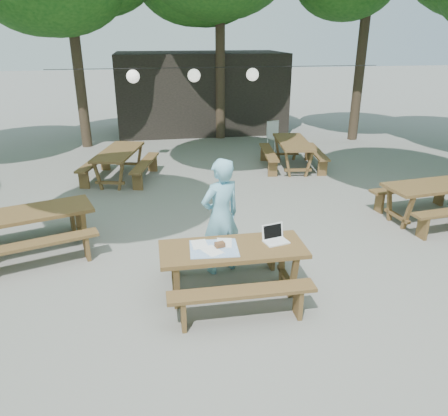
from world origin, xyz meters
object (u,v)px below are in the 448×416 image
main_picnic_table (232,270)px  picnic_table_nw (32,232)px  plastic_chair (276,142)px  woman (221,217)px

main_picnic_table → picnic_table_nw: (-3.07, 1.82, 0.00)m
main_picnic_table → plastic_chair: 8.29m
woman → picnic_table_nw: bearing=-44.5°
picnic_table_nw → woman: woman is taller
main_picnic_table → plastic_chair: bearing=69.8°
picnic_table_nw → main_picnic_table: bearing=-48.8°
main_picnic_table → woman: bearing=93.9°
main_picnic_table → plastic_chair: plastic_chair is taller
woman → plastic_chair: (2.92, 7.08, -0.65)m
picnic_table_nw → woman: bearing=-38.4°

